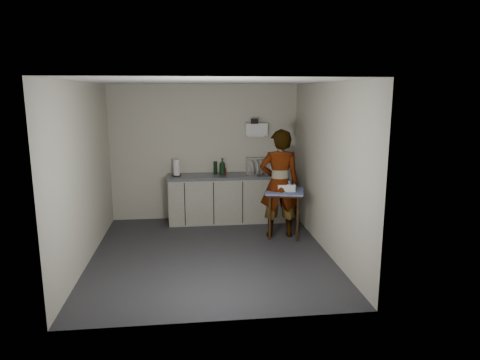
{
  "coord_description": "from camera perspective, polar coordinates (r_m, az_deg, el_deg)",
  "views": [
    {
      "loc": [
        -0.27,
        -6.25,
        2.45
      ],
      "look_at": [
        0.51,
        0.45,
        1.06
      ],
      "focal_mm": 32.0,
      "sensor_mm": 36.0,
      "label": 1
    }
  ],
  "objects": [
    {
      "name": "ceiling",
      "position": [
        6.26,
        -4.26,
        12.92
      ],
      "size": [
        3.6,
        4.0,
        0.01
      ],
      "primitive_type": "cube",
      "color": "white",
      "rests_on": "wall_back"
    },
    {
      "name": "wall_shelf",
      "position": [
        8.3,
        2.2,
        6.75
      ],
      "size": [
        0.42,
        0.18,
        0.37
      ],
      "color": "white",
      "rests_on": "ground"
    },
    {
      "name": "soap_bottle",
      "position": [
        8.08,
        -2.38,
        1.78
      ],
      "size": [
        0.17,
        0.17,
        0.32
      ],
      "primitive_type": "imported",
      "rotation": [
        0.0,
        0.0,
        0.54
      ],
      "color": "black",
      "rests_on": "kitchen_counter"
    },
    {
      "name": "soda_can",
      "position": [
        8.14,
        -2.07,
        1.16
      ],
      "size": [
        0.07,
        0.07,
        0.13
      ],
      "primitive_type": "cylinder",
      "color": "red",
      "rests_on": "kitchen_counter"
    },
    {
      "name": "wall_back",
      "position": [
        8.33,
        -4.72,
        3.64
      ],
      "size": [
        3.6,
        0.02,
        2.6
      ],
      "primitive_type": "cube",
      "color": "beige",
      "rests_on": "ground"
    },
    {
      "name": "kitchen_counter",
      "position": [
        8.23,
        -1.77,
        -2.61
      ],
      "size": [
        2.24,
        0.62,
        0.91
      ],
      "color": "black",
      "rests_on": "ground"
    },
    {
      "name": "dark_bottle",
      "position": [
        8.16,
        -3.3,
        1.63
      ],
      "size": [
        0.07,
        0.07,
        0.25
      ],
      "primitive_type": "cylinder",
      "color": "black",
      "rests_on": "kitchen_counter"
    },
    {
      "name": "paper_towel",
      "position": [
        8.08,
        -8.48,
        1.57
      ],
      "size": [
        0.18,
        0.18,
        0.31
      ],
      "color": "black",
      "rests_on": "kitchen_counter"
    },
    {
      "name": "wall_left",
      "position": [
        6.54,
        -19.96,
        0.79
      ],
      "size": [
        0.02,
        4.0,
        2.6
      ],
      "primitive_type": "cube",
      "color": "beige",
      "rests_on": "ground"
    },
    {
      "name": "dish_rack",
      "position": [
        8.2,
        2.3,
        1.29
      ],
      "size": [
        0.45,
        0.34,
        0.31
      ],
      "color": "silver",
      "rests_on": "kitchen_counter"
    },
    {
      "name": "ground",
      "position": [
        6.72,
        -3.93,
        -9.78
      ],
      "size": [
        4.0,
        4.0,
        0.0
      ],
      "primitive_type": "plane",
      "color": "#2A2A2F",
      "rests_on": "ground"
    },
    {
      "name": "side_table",
      "position": [
        7.33,
        5.98,
        -2.18
      ],
      "size": [
        0.77,
        0.77,
        0.81
      ],
      "rotation": [
        0.0,
        0.0,
        -0.26
      ],
      "color": "#39200D",
      "rests_on": "ground"
    },
    {
      "name": "standing_man",
      "position": [
        7.29,
        5.28,
        -0.49
      ],
      "size": [
        0.7,
        0.49,
        1.85
      ],
      "primitive_type": "imported",
      "rotation": [
        0.0,
        0.0,
        3.08
      ],
      "color": "#B2A593",
      "rests_on": "ground"
    },
    {
      "name": "wall_right",
      "position": [
        6.68,
        11.43,
        1.49
      ],
      "size": [
        0.02,
        4.0,
        2.6
      ],
      "primitive_type": "cube",
      "color": "beige",
      "rests_on": "ground"
    },
    {
      "name": "bakery_box",
      "position": [
        7.33,
        6.07,
        -0.61
      ],
      "size": [
        0.32,
        0.33,
        0.42
      ],
      "rotation": [
        0.0,
        0.0,
        -0.08
      ],
      "color": "white",
      "rests_on": "side_table"
    }
  ]
}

